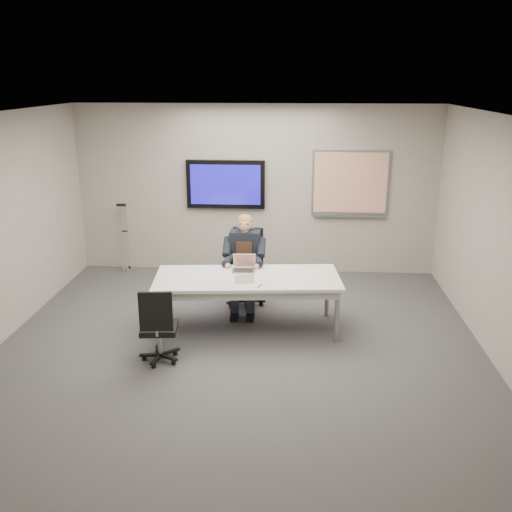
# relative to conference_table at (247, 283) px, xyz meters

# --- Properties ---
(floor) EXTENTS (6.00, 6.00, 0.02)m
(floor) POSITION_rel_conference_table_xyz_m (-0.06, -0.57, -0.65)
(floor) COLOR #3A3A3D
(floor) RESTS_ON ground
(ceiling) EXTENTS (6.00, 6.00, 0.02)m
(ceiling) POSITION_rel_conference_table_xyz_m (-0.06, -0.57, 2.15)
(ceiling) COLOR white
(ceiling) RESTS_ON wall_back
(wall_back) EXTENTS (6.00, 0.02, 2.80)m
(wall_back) POSITION_rel_conference_table_xyz_m (-0.06, 2.43, 0.75)
(wall_back) COLOR #A59D95
(wall_back) RESTS_ON ground
(wall_front) EXTENTS (6.00, 0.02, 2.80)m
(wall_front) POSITION_rel_conference_table_xyz_m (-0.06, -3.57, 0.75)
(wall_front) COLOR #A59D95
(wall_front) RESTS_ON ground
(wall_right) EXTENTS (0.02, 6.00, 2.80)m
(wall_right) POSITION_rel_conference_table_xyz_m (2.94, -0.57, 0.75)
(wall_right) COLOR #A59D95
(wall_right) RESTS_ON ground
(conference_table) EXTENTS (2.46, 1.21, 0.73)m
(conference_table) POSITION_rel_conference_table_xyz_m (0.00, 0.00, 0.00)
(conference_table) COLOR silver
(conference_table) RESTS_ON ground
(tv_display) EXTENTS (1.30, 0.09, 0.80)m
(tv_display) POSITION_rel_conference_table_xyz_m (-0.56, 2.38, 0.85)
(tv_display) COLOR black
(tv_display) RESTS_ON wall_back
(whiteboard) EXTENTS (1.25, 0.08, 1.10)m
(whiteboard) POSITION_rel_conference_table_xyz_m (1.49, 2.40, 0.88)
(whiteboard) COLOR #96999E
(whiteboard) RESTS_ON wall_back
(office_chair_far) EXTENTS (0.58, 0.58, 1.11)m
(office_chair_far) POSITION_rel_conference_table_xyz_m (-0.10, 0.88, -0.30)
(office_chair_far) COLOR black
(office_chair_far) RESTS_ON ground
(office_chair_near) EXTENTS (0.49, 0.49, 0.94)m
(office_chair_near) POSITION_rel_conference_table_xyz_m (-0.95, -0.98, -0.36)
(office_chair_near) COLOR black
(office_chair_near) RESTS_ON ground
(seated_person) EXTENTS (0.43, 0.74, 1.38)m
(seated_person) POSITION_rel_conference_table_xyz_m (-0.10, 0.62, -0.10)
(seated_person) COLOR #202735
(seated_person) RESTS_ON office_chair_far
(crutch) EXTENTS (0.33, 0.53, 1.26)m
(crutch) POSITION_rel_conference_table_xyz_m (-2.27, 2.25, -0.03)
(crutch) COLOR #B2B6BB
(crutch) RESTS_ON ground
(laptop) EXTENTS (0.31, 0.29, 0.21)m
(laptop) POSITION_rel_conference_table_xyz_m (-0.07, 0.26, 0.14)
(laptop) COLOR #A6A5A8
(laptop) RESTS_ON conference_table
(name_tent) EXTENTS (0.25, 0.13, 0.10)m
(name_tent) POSITION_rel_conference_table_xyz_m (-0.02, -0.21, 0.13)
(name_tent) COLOR silver
(name_tent) RESTS_ON conference_table
(pen) EXTENTS (0.05, 0.12, 0.01)m
(pen) POSITION_rel_conference_table_xyz_m (0.18, -0.34, 0.09)
(pen) COLOR black
(pen) RESTS_ON conference_table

